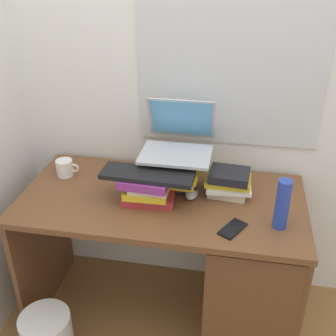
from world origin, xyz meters
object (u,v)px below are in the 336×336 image
object	(u,v)px
book_stack_keyboard_riser	(147,189)
water_bottle	(282,204)
cell_phone	(233,229)
desk	(228,265)
laptop	(178,139)
book_stack_tall	(175,173)
computer_mouse	(191,193)
mug	(65,168)
keyboard	(148,175)
book_stack_side	(228,182)

from	to	relation	value
book_stack_keyboard_riser	water_bottle	bearing A→B (deg)	-8.10
book_stack_keyboard_riser	cell_phone	distance (m)	0.43
desk	cell_phone	distance (m)	0.39
laptop	book_stack_tall	bearing A→B (deg)	-91.47
desk	computer_mouse	bearing A→B (deg)	164.56
book_stack_keyboard_riser	cell_phone	bearing A→B (deg)	-19.63
desk	book_stack_tall	world-z (taller)	book_stack_tall
cell_phone	mug	bearing A→B (deg)	-169.91
book_stack_tall	book_stack_keyboard_riser	bearing A→B (deg)	-125.96
mug	cell_phone	world-z (taller)	mug
mug	water_bottle	world-z (taller)	water_bottle
book_stack_keyboard_riser	water_bottle	distance (m)	0.60
computer_mouse	water_bottle	world-z (taller)	water_bottle
laptop	keyboard	size ratio (longest dim) A/B	0.79
laptop	computer_mouse	bearing A→B (deg)	-56.73
laptop	mug	bearing A→B (deg)	-175.48
keyboard	cell_phone	world-z (taller)	keyboard
mug	water_bottle	distance (m)	1.10
book_stack_tall	laptop	xyz separation A→B (m)	(0.00, 0.07, 0.15)
book_stack_side	keyboard	bearing A→B (deg)	-159.44
book_stack_keyboard_riser	laptop	bearing A→B (deg)	63.47
desk	book_stack_tall	distance (m)	0.53
desk	water_bottle	xyz separation A→B (m)	(0.20, -0.11, 0.46)
computer_mouse	book_stack_side	bearing A→B (deg)	17.01
book_stack_tall	book_stack_side	world-z (taller)	book_stack_tall
water_bottle	laptop	bearing A→B (deg)	148.28
book_stack_tall	keyboard	bearing A→B (deg)	-124.95
desk	book_stack_keyboard_riser	world-z (taller)	book_stack_keyboard_riser
desk	book_stack_side	xyz separation A→B (m)	(-0.03, 0.11, 0.41)
desk	keyboard	world-z (taller)	keyboard
water_bottle	book_stack_side	bearing A→B (deg)	136.37
desk	book_stack_tall	bearing A→B (deg)	157.80
computer_mouse	mug	world-z (taller)	mug
book_stack_tall	laptop	bearing A→B (deg)	88.53
keyboard	computer_mouse	world-z (taller)	keyboard
desk	book_stack_keyboard_riser	bearing A→B (deg)	-176.11
book_stack_side	mug	size ratio (longest dim) A/B	1.82
cell_phone	desk	bearing A→B (deg)	120.59
book_stack_side	laptop	xyz separation A→B (m)	(-0.26, 0.08, 0.17)
book_stack_tall	water_bottle	bearing A→B (deg)	-25.30
laptop	computer_mouse	distance (m)	0.27
book_stack_side	water_bottle	bearing A→B (deg)	-43.63
mug	book_stack_keyboard_riser	bearing A→B (deg)	-19.71
water_bottle	book_stack_keyboard_riser	bearing A→B (deg)	171.90
book_stack_keyboard_riser	laptop	size ratio (longest dim) A/B	0.76
computer_mouse	cell_phone	xyz separation A→B (m)	(0.20, -0.23, -0.01)
computer_mouse	book_stack_keyboard_riser	bearing A→B (deg)	-156.92
book_stack_keyboard_riser	keyboard	distance (m)	0.08
book_stack_side	water_bottle	xyz separation A→B (m)	(0.23, -0.22, 0.05)
book_stack_side	water_bottle	distance (m)	0.32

